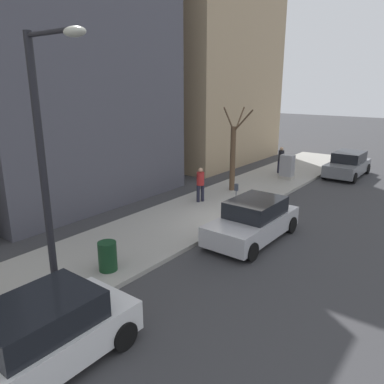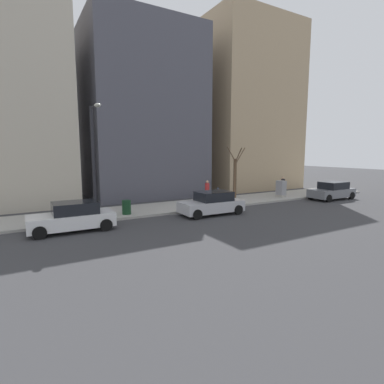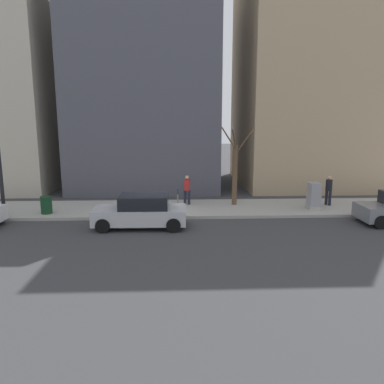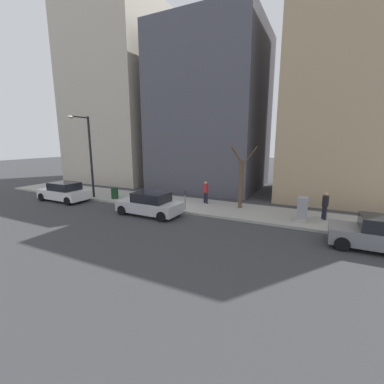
{
  "view_description": "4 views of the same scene",
  "coord_description": "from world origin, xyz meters",
  "px_view_note": "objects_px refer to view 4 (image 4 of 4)",
  "views": [
    {
      "loc": [
        -7.31,
        12.33,
        5.55
      ],
      "look_at": [
        1.1,
        1.23,
        1.55
      ],
      "focal_mm": 35.0,
      "sensor_mm": 36.0,
      "label": 1
    },
    {
      "loc": [
        -17.37,
        11.41,
        4.13
      ],
      "look_at": [
        0.18,
        1.3,
        1.37
      ],
      "focal_mm": 28.0,
      "sensor_mm": 36.0,
      "label": 2
    },
    {
      "loc": [
        -18.08,
        -0.96,
        4.88
      ],
      "look_at": [
        1.33,
        -1.81,
        1.13
      ],
      "focal_mm": 35.0,
      "sensor_mm": 36.0,
      "label": 3
    },
    {
      "loc": [
        -14.56,
        -9.06,
        4.82
      ],
      "look_at": [
        0.81,
        -1.39,
        1.34
      ],
      "focal_mm": 24.0,
      "sensor_mm": 36.0,
      "label": 4
    }
  ],
  "objects_px": {
    "parked_car_grey": "(384,235)",
    "office_block_center": "(212,112)",
    "parking_meter": "(185,198)",
    "pedestrian_midblock": "(206,191)",
    "parked_car_silver": "(150,204)",
    "office_tower_left": "(357,87)",
    "bare_tree": "(241,181)",
    "utility_box": "(302,209)",
    "streetlamp": "(88,150)",
    "office_tower_right": "(123,97)",
    "pedestrian_near_meter": "(325,204)",
    "parked_car_white": "(64,192)",
    "trash_bin": "(115,193)"
  },
  "relations": [
    {
      "from": "parked_car_grey",
      "to": "office_tower_left",
      "type": "xyz_separation_m",
      "value": [
        11.92,
        0.72,
        8.26
      ]
    },
    {
      "from": "parked_car_silver",
      "to": "trash_bin",
      "type": "height_order",
      "value": "parked_car_silver"
    },
    {
      "from": "utility_box",
      "to": "office_tower_left",
      "type": "relative_size",
      "value": 0.08
    },
    {
      "from": "pedestrian_near_meter",
      "to": "parked_car_white",
      "type": "bearing_deg",
      "value": 71.9
    },
    {
      "from": "parked_car_white",
      "to": "office_tower_right",
      "type": "bearing_deg",
      "value": 17.31
    },
    {
      "from": "pedestrian_near_meter",
      "to": "office_tower_right",
      "type": "bearing_deg",
      "value": 41.04
    },
    {
      "from": "streetlamp",
      "to": "office_tower_left",
      "type": "bearing_deg",
      "value": -61.04
    },
    {
      "from": "bare_tree",
      "to": "office_tower_right",
      "type": "height_order",
      "value": "office_tower_right"
    },
    {
      "from": "pedestrian_midblock",
      "to": "parking_meter",
      "type": "bearing_deg",
      "value": 100.58
    },
    {
      "from": "pedestrian_near_meter",
      "to": "office_tower_left",
      "type": "distance_m",
      "value": 11.69
    },
    {
      "from": "office_tower_left",
      "to": "office_tower_right",
      "type": "relative_size",
      "value": 0.91
    },
    {
      "from": "parked_car_grey",
      "to": "parked_car_white",
      "type": "distance_m",
      "value": 21.05
    },
    {
      "from": "parked_car_white",
      "to": "bare_tree",
      "type": "xyz_separation_m",
      "value": [
        3.66,
        -13.46,
        1.3
      ]
    },
    {
      "from": "utility_box",
      "to": "streetlamp",
      "type": "relative_size",
      "value": 0.22
    },
    {
      "from": "parked_car_white",
      "to": "streetlamp",
      "type": "relative_size",
      "value": 0.65
    },
    {
      "from": "pedestrian_midblock",
      "to": "trash_bin",
      "type": "bearing_deg",
      "value": 37.97
    },
    {
      "from": "pedestrian_near_meter",
      "to": "pedestrian_midblock",
      "type": "height_order",
      "value": "same"
    },
    {
      "from": "parked_car_white",
      "to": "office_tower_left",
      "type": "xyz_separation_m",
      "value": [
        11.78,
        -20.32,
        8.26
      ]
    },
    {
      "from": "office_tower_left",
      "to": "office_tower_right",
      "type": "height_order",
      "value": "office_tower_right"
    },
    {
      "from": "parked_car_grey",
      "to": "pedestrian_near_meter",
      "type": "xyz_separation_m",
      "value": [
        3.45,
        2.31,
        0.35
      ]
    },
    {
      "from": "parking_meter",
      "to": "bare_tree",
      "type": "bearing_deg",
      "value": -56.57
    },
    {
      "from": "streetlamp",
      "to": "bare_tree",
      "type": "bearing_deg",
      "value": -79.12
    },
    {
      "from": "pedestrian_midblock",
      "to": "office_block_center",
      "type": "relative_size",
      "value": 0.11
    },
    {
      "from": "parking_meter",
      "to": "pedestrian_midblock",
      "type": "bearing_deg",
      "value": -13.3
    },
    {
      "from": "utility_box",
      "to": "pedestrian_near_meter",
      "type": "height_order",
      "value": "pedestrian_near_meter"
    },
    {
      "from": "trash_bin",
      "to": "office_tower_left",
      "type": "xyz_separation_m",
      "value": [
        9.79,
        -16.82,
        8.39
      ]
    },
    {
      "from": "parked_car_silver",
      "to": "trash_bin",
      "type": "distance_m",
      "value": 5.5
    },
    {
      "from": "parked_car_grey",
      "to": "office_block_center",
      "type": "relative_size",
      "value": 0.28
    },
    {
      "from": "office_tower_right",
      "to": "bare_tree",
      "type": "bearing_deg",
      "value": -115.54
    },
    {
      "from": "parked_car_silver",
      "to": "office_tower_left",
      "type": "xyz_separation_m",
      "value": [
        11.98,
        -11.78,
        8.26
      ]
    },
    {
      "from": "bare_tree",
      "to": "office_tower_right",
      "type": "relative_size",
      "value": 0.22
    },
    {
      "from": "streetlamp",
      "to": "pedestrian_near_meter",
      "type": "distance_m",
      "value": 17.58
    },
    {
      "from": "parked_car_grey",
      "to": "parked_car_silver",
      "type": "distance_m",
      "value": 12.5
    },
    {
      "from": "office_tower_left",
      "to": "office_tower_right",
      "type": "bearing_deg",
      "value": 89.91
    },
    {
      "from": "parked_car_grey",
      "to": "pedestrian_midblock",
      "type": "xyz_separation_m",
      "value": [
        3.95,
        10.27,
        0.35
      ]
    },
    {
      "from": "bare_tree",
      "to": "parked_car_silver",
      "type": "bearing_deg",
      "value": 128.22
    },
    {
      "from": "office_tower_left",
      "to": "trash_bin",
      "type": "bearing_deg",
      "value": 120.2
    },
    {
      "from": "parking_meter",
      "to": "parked_car_silver",
      "type": "bearing_deg",
      "value": 135.84
    },
    {
      "from": "parked_car_silver",
      "to": "pedestrian_midblock",
      "type": "distance_m",
      "value": 4.61
    },
    {
      "from": "parked_car_silver",
      "to": "utility_box",
      "type": "relative_size",
      "value": 2.96
    },
    {
      "from": "parked_car_grey",
      "to": "office_block_center",
      "type": "height_order",
      "value": "office_block_center"
    },
    {
      "from": "pedestrian_near_meter",
      "to": "office_block_center",
      "type": "xyz_separation_m",
      "value": [
        8.33,
        10.75,
        6.54
      ]
    },
    {
      "from": "bare_tree",
      "to": "office_tower_left",
      "type": "bearing_deg",
      "value": -40.24
    },
    {
      "from": "parking_meter",
      "to": "utility_box",
      "type": "bearing_deg",
      "value": -83.38
    },
    {
      "from": "bare_tree",
      "to": "office_tower_right",
      "type": "bearing_deg",
      "value": 64.46
    },
    {
      "from": "pedestrian_midblock",
      "to": "office_block_center",
      "type": "xyz_separation_m",
      "value": [
        7.82,
        2.78,
        6.54
      ]
    },
    {
      "from": "parking_meter",
      "to": "pedestrian_near_meter",
      "type": "height_order",
      "value": "pedestrian_near_meter"
    },
    {
      "from": "parked_car_silver",
      "to": "office_block_center",
      "type": "bearing_deg",
      "value": 3.68
    },
    {
      "from": "parked_car_silver",
      "to": "office_block_center",
      "type": "height_order",
      "value": "office_block_center"
    },
    {
      "from": "parked_car_white",
      "to": "streetlamp",
      "type": "height_order",
      "value": "streetlamp"
    }
  ]
}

